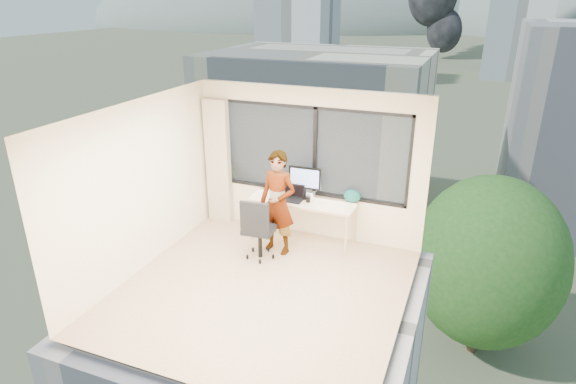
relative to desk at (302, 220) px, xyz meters
The scene contains 24 objects.
floor 1.70m from the desk, 90.00° to the right, with size 4.00×4.00×0.01m, color tan.
ceiling 2.78m from the desk, 90.00° to the right, with size 4.00×4.00×0.01m, color white.
wall_front 3.78m from the desk, 90.00° to the right, with size 4.00×0.01×2.60m, color #F8E3BF.
wall_left 2.76m from the desk, 140.31° to the right, with size 0.01×4.00×2.60m, color #F8E3BF.
wall_right 2.76m from the desk, 39.69° to the right, with size 0.01×4.00×2.60m, color #F8E3BF.
window_wall 1.20m from the desk, 81.63° to the left, with size 3.30×0.16×1.55m, color black, non-canonical shape.
curtain 1.90m from the desk, behind, with size 0.45×0.14×2.30m, color beige.
desk is the anchor object (origin of this frame).
chair 0.93m from the desk, 117.69° to the right, with size 0.55×0.55×1.08m, color black, non-canonical shape.
person 0.74m from the desk, 115.67° to the right, with size 0.63×0.41×1.73m, color #2D2D33.
monitor 0.67m from the desk, 92.32° to the left, with size 0.56×0.12×0.56m, color black, non-canonical shape.
game_console 0.48m from the desk, 96.04° to the left, with size 0.30×0.25×0.07m, color white.
laptop 0.52m from the desk, 157.00° to the right, with size 0.35×0.37×0.23m, color black, non-canonical shape.
cellphone 0.51m from the desk, 161.18° to the right, with size 0.10×0.05×0.01m, color black.
pen_cup 0.44m from the desk, 18.22° to the right, with size 0.07×0.07×0.09m, color black.
handbag 0.96m from the desk, 16.05° to the left, with size 0.29×0.15×0.22m, color #0C483D.
exterior_ground 119.21m from the desk, 90.00° to the left, with size 400.00×400.00×0.04m, color #515B3D.
near_bldg_a 30.64m from the desk, 107.62° to the left, with size 16.00×12.00×14.00m, color beige.
far_tower_a 99.69m from the desk, 110.55° to the left, with size 14.00×14.00×28.00m, color silver.
far_tower_b 118.61m from the desk, 86.13° to the left, with size 13.00×13.00×30.00m, color silver.
far_tower_d 160.05m from the desk, 112.02° to the left, with size 16.00×14.00×22.00m, color silver.
hill_a 340.51m from the desk, 110.65° to the left, with size 288.00×216.00×90.00m, color slate.
tree_a 27.88m from the desk, 128.19° to the left, with size 7.00×7.00×8.00m, color #23551C, non-canonical shape.
tree_b 19.51m from the desk, 76.24° to the left, with size 7.60×7.60×9.00m, color #23551C, non-canonical shape.
Camera 1 is at (2.57, -5.47, 3.99)m, focal length 30.36 mm.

